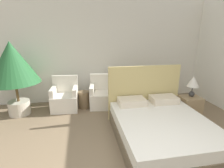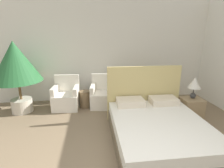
{
  "view_description": "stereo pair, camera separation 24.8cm",
  "coord_description": "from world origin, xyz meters",
  "px_view_note": "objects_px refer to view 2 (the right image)",
  "views": [
    {
      "loc": [
        -0.71,
        -1.4,
        1.97
      ],
      "look_at": [
        0.02,
        2.64,
        0.75
      ],
      "focal_mm": 28.0,
      "sensor_mm": 36.0,
      "label": 1
    },
    {
      "loc": [
        -0.46,
        -1.44,
        1.97
      ],
      "look_at": [
        0.02,
        2.64,
        0.75
      ],
      "focal_mm": 28.0,
      "sensor_mm": 36.0,
      "label": 2
    }
  ],
  "objects_px": {
    "side_table": "(85,99)",
    "bed": "(157,127)",
    "armchair_near_window_left": "(66,98)",
    "potted_palm": "(16,64)",
    "nightstand": "(191,109)",
    "armchair_near_window_right": "(103,97)",
    "table_lamp": "(195,84)"
  },
  "relations": [
    {
      "from": "bed",
      "to": "armchair_near_window_right",
      "type": "xyz_separation_m",
      "value": [
        -0.89,
        1.68,
        0.01
      ]
    },
    {
      "from": "armchair_near_window_left",
      "to": "nightstand",
      "type": "relative_size",
      "value": 1.71
    },
    {
      "from": "armchair_near_window_left",
      "to": "table_lamp",
      "type": "distance_m",
      "value": 3.19
    },
    {
      "from": "armchair_near_window_right",
      "to": "nightstand",
      "type": "height_order",
      "value": "armchair_near_window_right"
    },
    {
      "from": "potted_palm",
      "to": "nightstand",
      "type": "relative_size",
      "value": 3.51
    },
    {
      "from": "bed",
      "to": "potted_palm",
      "type": "relative_size",
      "value": 1.13
    },
    {
      "from": "armchair_near_window_right",
      "to": "table_lamp",
      "type": "distance_m",
      "value": 2.29
    },
    {
      "from": "potted_palm",
      "to": "side_table",
      "type": "relative_size",
      "value": 3.92
    },
    {
      "from": "table_lamp",
      "to": "bed",
      "type": "bearing_deg",
      "value": -146.85
    },
    {
      "from": "bed",
      "to": "potted_palm",
      "type": "xyz_separation_m",
      "value": [
        -2.98,
        1.59,
        0.96
      ]
    },
    {
      "from": "bed",
      "to": "armchair_near_window_left",
      "type": "xyz_separation_m",
      "value": [
        -1.88,
        1.68,
        0.01
      ]
    },
    {
      "from": "bed",
      "to": "potted_palm",
      "type": "bearing_deg",
      "value": 151.91
    },
    {
      "from": "armchair_near_window_left",
      "to": "side_table",
      "type": "distance_m",
      "value": 0.5
    },
    {
      "from": "bed",
      "to": "armchair_near_window_left",
      "type": "distance_m",
      "value": 2.52
    },
    {
      "from": "table_lamp",
      "to": "side_table",
      "type": "height_order",
      "value": "table_lamp"
    },
    {
      "from": "armchair_near_window_left",
      "to": "side_table",
      "type": "bearing_deg",
      "value": 6.27
    },
    {
      "from": "nightstand",
      "to": "side_table",
      "type": "distance_m",
      "value": 2.67
    },
    {
      "from": "bed",
      "to": "armchair_near_window_right",
      "type": "bearing_deg",
      "value": 117.87
    },
    {
      "from": "armchair_near_window_left",
      "to": "potted_palm",
      "type": "relative_size",
      "value": 0.49
    },
    {
      "from": "armchair_near_window_right",
      "to": "side_table",
      "type": "distance_m",
      "value": 0.5
    },
    {
      "from": "bed",
      "to": "potted_palm",
      "type": "height_order",
      "value": "potted_palm"
    },
    {
      "from": "side_table",
      "to": "nightstand",
      "type": "bearing_deg",
      "value": -21.98
    },
    {
      "from": "armchair_near_window_left",
      "to": "armchair_near_window_right",
      "type": "bearing_deg",
      "value": 4.03
    },
    {
      "from": "potted_palm",
      "to": "armchair_near_window_left",
      "type": "bearing_deg",
      "value": 4.59
    },
    {
      "from": "armchair_near_window_right",
      "to": "potted_palm",
      "type": "height_order",
      "value": "potted_palm"
    },
    {
      "from": "side_table",
      "to": "table_lamp",
      "type": "bearing_deg",
      "value": -21.28
    },
    {
      "from": "side_table",
      "to": "armchair_near_window_right",
      "type": "bearing_deg",
      "value": -2.23
    },
    {
      "from": "potted_palm",
      "to": "bed",
      "type": "bearing_deg",
      "value": -28.09
    },
    {
      "from": "bed",
      "to": "side_table",
      "type": "bearing_deg",
      "value": 129.21
    },
    {
      "from": "armchair_near_window_right",
      "to": "armchair_near_window_left",
      "type": "bearing_deg",
      "value": -172.61
    },
    {
      "from": "side_table",
      "to": "bed",
      "type": "bearing_deg",
      "value": -50.79
    },
    {
      "from": "table_lamp",
      "to": "side_table",
      "type": "bearing_deg",
      "value": 158.72
    }
  ]
}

